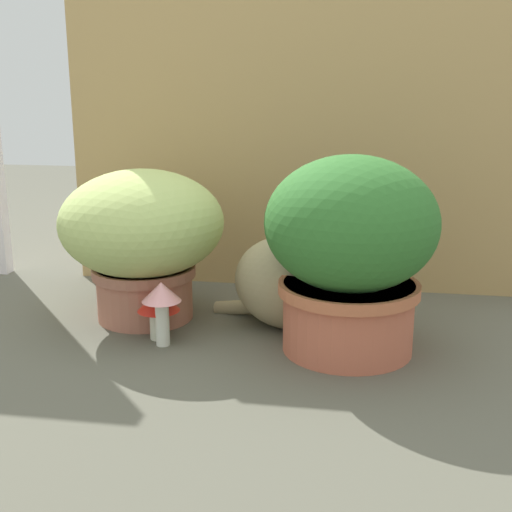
{
  "coord_description": "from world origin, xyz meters",
  "views": [
    {
      "loc": [
        0.32,
        -1.34,
        0.56
      ],
      "look_at": [
        0.08,
        0.1,
        0.18
      ],
      "focal_mm": 46.72,
      "sensor_mm": 36.0,
      "label": 1
    }
  ],
  "objects_px": {
    "grass_planter": "(142,235)",
    "cat": "(295,279)",
    "leafy_planter": "(350,248)",
    "mushroom_ornament_red": "(159,306)",
    "mushroom_ornament_pink": "(162,299)"
  },
  "relations": [
    {
      "from": "leafy_planter",
      "to": "mushroom_ornament_pink",
      "type": "bearing_deg",
      "value": -174.17
    },
    {
      "from": "mushroom_ornament_pink",
      "to": "grass_planter",
      "type": "bearing_deg",
      "value": 119.93
    },
    {
      "from": "cat",
      "to": "mushroom_ornament_red",
      "type": "relative_size",
      "value": 3.34
    },
    {
      "from": "grass_planter",
      "to": "leafy_planter",
      "type": "xyz_separation_m",
      "value": [
        0.49,
        -0.12,
        0.02
      ]
    },
    {
      "from": "cat",
      "to": "mushroom_ornament_pink",
      "type": "relative_size",
      "value": 2.58
    },
    {
      "from": "leafy_planter",
      "to": "grass_planter",
      "type": "bearing_deg",
      "value": 166.02
    },
    {
      "from": "grass_planter",
      "to": "cat",
      "type": "relative_size",
      "value": 1.05
    },
    {
      "from": "leafy_planter",
      "to": "mushroom_ornament_red",
      "type": "bearing_deg",
      "value": -179.36
    },
    {
      "from": "grass_planter",
      "to": "mushroom_ornament_pink",
      "type": "height_order",
      "value": "grass_planter"
    },
    {
      "from": "leafy_planter",
      "to": "mushroom_ornament_pink",
      "type": "height_order",
      "value": "leafy_planter"
    },
    {
      "from": "grass_planter",
      "to": "mushroom_ornament_red",
      "type": "height_order",
      "value": "grass_planter"
    },
    {
      "from": "grass_planter",
      "to": "cat",
      "type": "distance_m",
      "value": 0.38
    },
    {
      "from": "mushroom_ornament_pink",
      "to": "cat",
      "type": "bearing_deg",
      "value": 28.45
    },
    {
      "from": "grass_planter",
      "to": "mushroom_ornament_red",
      "type": "distance_m",
      "value": 0.2
    },
    {
      "from": "leafy_planter",
      "to": "mushroom_ornament_red",
      "type": "xyz_separation_m",
      "value": [
        -0.42,
        -0.0,
        -0.15
      ]
    }
  ]
}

